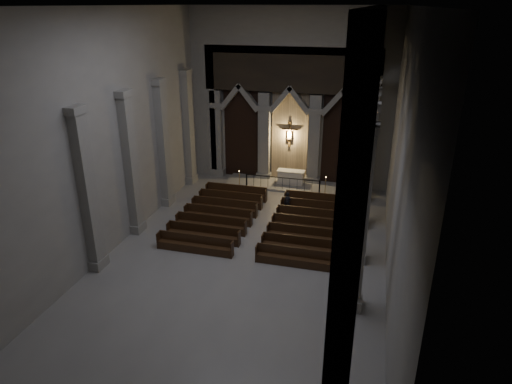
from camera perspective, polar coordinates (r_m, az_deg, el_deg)
room at (r=20.64m, az=-1.74°, el=9.96°), size 24.00×24.10×12.00m
sanctuary_wall at (r=31.85m, az=4.31°, el=12.56°), size 14.00×0.77×12.00m
right_arcade at (r=21.07m, az=14.06°, el=10.20°), size 1.00×24.00×12.00m
left_pilasters at (r=27.26m, az=-13.29°, el=4.45°), size 0.60×13.00×8.03m
sanctuary_step at (r=32.74m, az=3.67°, el=0.94°), size 8.50×2.60×0.15m
altar at (r=32.57m, az=4.38°, el=1.88°), size 1.94×0.78×0.99m
altar_rail at (r=31.56m, az=3.32°, el=1.30°), size 5.24×0.09×1.03m
candle_stand_left at (r=31.70m, az=-2.09°, el=0.86°), size 0.25×0.25×1.46m
candle_stand_right at (r=31.01m, az=8.62°, el=0.09°), size 0.24×0.24×1.43m
pews at (r=26.56m, az=0.76°, el=-3.82°), size 9.56×7.77×0.93m
worshipper at (r=28.42m, az=3.96°, el=-1.29°), size 0.52×0.39×1.28m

